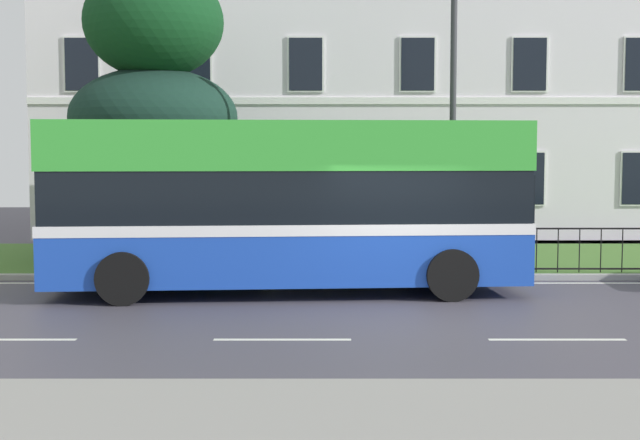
% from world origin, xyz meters
% --- Properties ---
extents(ground_plane, '(60.00, 56.00, 0.18)m').
position_xyz_m(ground_plane, '(0.00, 1.22, -0.01)').
color(ground_plane, '#44414C').
extents(georgian_townhouse, '(19.73, 11.10, 12.70)m').
position_xyz_m(georgian_townhouse, '(-0.25, 16.63, 6.50)').
color(georgian_townhouse, white).
rests_on(georgian_townhouse, ground_plane).
extents(iron_verge_railing, '(14.34, 0.04, 0.97)m').
position_xyz_m(iron_verge_railing, '(-0.25, 4.40, 0.62)').
color(iron_verge_railing, black).
rests_on(iron_verge_railing, ground_plane).
extents(evergreen_tree, '(4.89, 4.89, 7.54)m').
position_xyz_m(evergreen_tree, '(-5.61, 7.43, 2.92)').
color(evergreen_tree, '#423328').
rests_on(evergreen_tree, ground_plane).
extents(single_decker_bus, '(9.19, 3.25, 3.29)m').
position_xyz_m(single_decker_bus, '(-2.08, 2.51, 1.73)').
color(single_decker_bus, blue).
rests_on(single_decker_bus, ground_plane).
extents(street_lamp_post, '(0.36, 0.24, 7.55)m').
position_xyz_m(street_lamp_post, '(1.44, 4.82, 4.40)').
color(street_lamp_post, '#333338').
rests_on(street_lamp_post, ground_plane).
extents(litter_bin, '(0.52, 0.52, 1.11)m').
position_xyz_m(litter_bin, '(-3.01, 4.86, 0.68)').
color(litter_bin, black).
rests_on(litter_bin, ground_plane).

